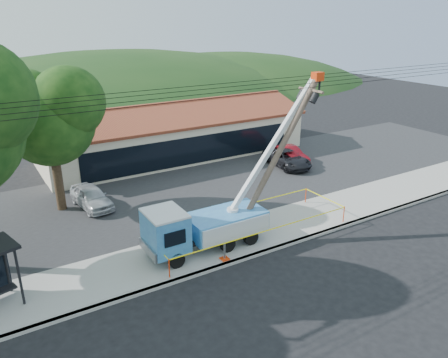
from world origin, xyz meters
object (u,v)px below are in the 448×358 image
(car_silver, at_px, (93,208))
(car_red, at_px, (289,163))
(leaning_pole, at_px, (280,151))
(utility_truck, at_px, (204,223))
(car_dark, at_px, (286,167))

(car_silver, height_order, car_red, car_silver)
(leaning_pole, distance_m, car_silver, 12.69)
(car_red, bearing_deg, leaning_pole, -127.98)
(car_red, bearing_deg, utility_truck, -140.87)
(utility_truck, relative_size, leaning_pole, 1.21)
(leaning_pole, distance_m, car_dark, 12.22)
(utility_truck, xyz_separation_m, car_silver, (-3.53, 8.34, -1.56))
(car_silver, xyz_separation_m, car_red, (16.39, 0.41, 0.00))
(leaning_pole, relative_size, car_dark, 1.81)
(utility_truck, xyz_separation_m, car_dark, (12.07, 8.14, -1.56))
(car_red, height_order, car_dark, car_red)
(car_silver, relative_size, car_dark, 0.86)
(utility_truck, relative_size, car_red, 2.57)
(car_silver, distance_m, car_red, 16.40)
(car_silver, xyz_separation_m, car_dark, (15.60, -0.21, 0.00))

